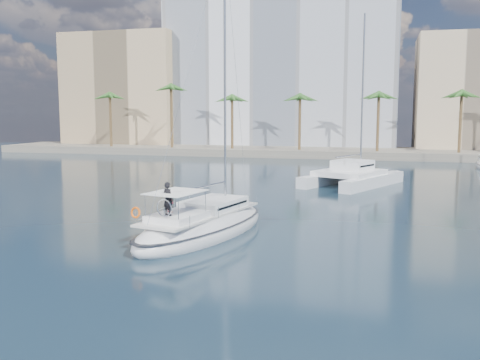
# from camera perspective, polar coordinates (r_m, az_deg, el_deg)

# --- Properties ---
(ground) EXTENTS (160.00, 160.00, 0.00)m
(ground) POSITION_cam_1_polar(r_m,az_deg,el_deg) (29.97, 1.80, -6.81)
(ground) COLOR black
(ground) RESTS_ON ground
(quay) EXTENTS (120.00, 14.00, 1.20)m
(quay) POSITION_cam_1_polar(r_m,az_deg,el_deg) (89.81, 10.63, 2.92)
(quay) COLOR gray
(quay) RESTS_ON ground
(building_modern) EXTENTS (42.00, 16.00, 28.00)m
(building_modern) POSITION_cam_1_polar(r_m,az_deg,el_deg) (103.22, 4.54, 11.02)
(building_modern) COLOR white
(building_modern) RESTS_ON ground
(building_tan_left) EXTENTS (22.00, 14.00, 22.00)m
(building_tan_left) POSITION_cam_1_polar(r_m,az_deg,el_deg) (108.81, -11.82, 9.12)
(building_tan_left) COLOR tan
(building_tan_left) RESTS_ON ground
(building_beige) EXTENTS (20.00, 14.00, 20.00)m
(building_beige) POSITION_cam_1_polar(r_m,az_deg,el_deg) (99.56, 24.02, 8.25)
(building_beige) COLOR #CEB394
(building_beige) RESTS_ON ground
(palm_left) EXTENTS (3.60, 3.60, 12.30)m
(palm_left) POSITION_cam_1_polar(r_m,az_deg,el_deg) (94.50, -10.71, 9.00)
(palm_left) COLOR brown
(palm_left) RESTS_ON ground
(palm_centre) EXTENTS (3.60, 3.60, 12.30)m
(palm_centre) POSITION_cam_1_polar(r_m,az_deg,el_deg) (85.62, 10.58, 9.19)
(palm_centre) COLOR brown
(palm_centre) RESTS_ON ground
(main_sloop) EXTENTS (6.81, 13.19, 18.70)m
(main_sloop) POSITION_cam_1_polar(r_m,az_deg,el_deg) (31.85, -3.94, -4.95)
(main_sloop) COLOR silver
(main_sloop) RESTS_ON ground
(catamaran) EXTENTS (10.08, 12.94, 16.93)m
(catamaran) POSITION_cam_1_polar(r_m,az_deg,el_deg) (54.31, 11.81, 0.64)
(catamaran) COLOR silver
(catamaran) RESTS_ON ground
(seagull) EXTENTS (0.95, 0.41, 0.17)m
(seagull) POSITION_cam_1_polar(r_m,az_deg,el_deg) (31.79, -10.00, -4.17)
(seagull) COLOR silver
(seagull) RESTS_ON ground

